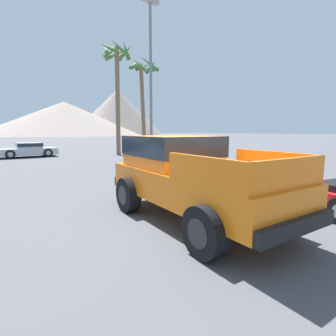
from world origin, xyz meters
TOP-DOWN VIEW (x-y plane):
  - ground_plane at (0.00, 0.00)m, footprint 320.00×320.00m
  - orange_pickup_truck at (0.06, 0.13)m, footprint 2.58×5.08m
  - red_convertible_car at (3.45, -1.21)m, footprint 2.61×4.68m
  - parked_car_silver at (-0.07, 18.29)m, footprint 4.15×2.13m
  - street_lamp_post at (3.56, 6.71)m, footprint 0.90×0.24m
  - palm_tree_tall at (9.48, 16.63)m, footprint 2.46×2.54m
  - palm_tree_short at (6.27, 15.55)m, footprint 2.86×2.86m

SIDE VIEW (x-z plane):
  - ground_plane at x=0.00m, z-range 0.00..0.00m
  - red_convertible_car at x=3.45m, z-range -0.11..0.92m
  - parked_car_silver at x=-0.07m, z-range 0.02..1.13m
  - orange_pickup_truck at x=0.06m, z-range 0.13..2.03m
  - street_lamp_post at x=3.56m, z-range 0.79..9.01m
  - palm_tree_tall at x=9.48m, z-range 2.08..10.54m
  - palm_tree_short at x=6.27m, z-range 2.20..11.19m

